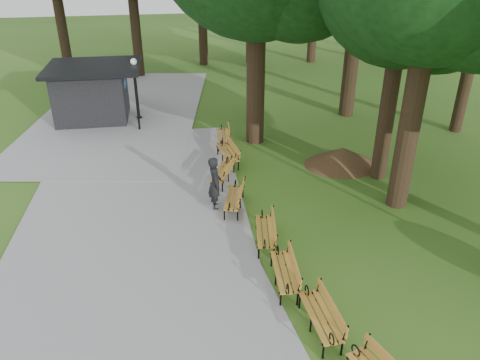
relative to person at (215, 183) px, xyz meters
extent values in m
plane|color=#335E1B|center=(1.05, -3.34, -0.96)|extent=(100.00, 100.00, 0.00)
cube|color=#959598|center=(-2.95, -0.34, -0.93)|extent=(12.00, 38.00, 0.06)
imported|color=black|center=(0.00, 0.00, 0.00)|extent=(0.47, 0.70, 1.91)
cylinder|color=black|center=(-2.79, 9.59, 0.47)|extent=(0.10, 0.10, 2.86)
sphere|color=white|center=(-2.79, 9.59, 2.00)|extent=(0.32, 0.32, 0.32)
cone|color=#47301C|center=(5.56, 2.55, -0.57)|extent=(2.58, 2.58, 0.76)
cylinder|color=black|center=(6.32, -0.84, 2.94)|extent=(0.70, 0.70, 7.78)
cylinder|color=black|center=(6.59, 1.29, 2.37)|extent=(0.60, 0.60, 6.65)
cylinder|color=black|center=(2.52, 5.64, 3.05)|extent=(0.80, 0.80, 8.02)
cylinder|color=black|center=(8.00, 8.41, 2.91)|extent=(0.76, 0.76, 7.73)
cylinder|color=black|center=(12.40, 5.29, 2.53)|extent=(0.56, 0.56, 6.96)
camera|label=1|loc=(-1.54, -14.07, 7.48)|focal=35.21mm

